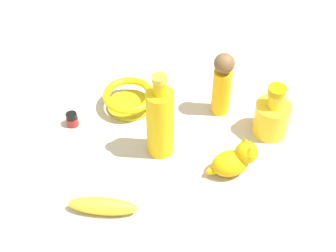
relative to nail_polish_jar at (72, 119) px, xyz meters
name	(u,v)px	position (x,y,z in m)	size (l,w,h in m)	color
ground	(168,143)	(-0.26, -0.02, -0.02)	(2.00, 2.00, 0.00)	#BCB29E
nail_polish_jar	(72,119)	(0.00, 0.00, 0.00)	(0.03, 0.03, 0.04)	maroon
cat_figurine	(235,160)	(-0.45, 0.02, 0.02)	(0.12, 0.11, 0.10)	#DBA60A
bowl	(129,98)	(-0.12, -0.11, 0.01)	(0.14, 0.14, 0.05)	#B7A314
person_figure_adult	(222,83)	(-0.36, -0.18, 0.08)	(0.07, 0.07, 0.19)	yellow
banana	(103,206)	(-0.19, 0.23, 0.00)	(0.16, 0.04, 0.04)	yellow
bottle_short	(272,116)	(-0.50, -0.14, 0.04)	(0.09, 0.09, 0.15)	yellow
bottle_tall	(160,121)	(-0.25, 0.01, 0.09)	(0.07, 0.07, 0.25)	yellow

